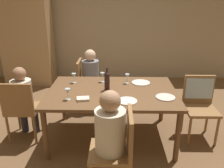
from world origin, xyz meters
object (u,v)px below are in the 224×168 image
(person_woman_host, at_px, (92,75))
(dinner_plate_guest_left, at_px, (165,97))
(chair_near, at_px, (119,146))
(person_man_guest, at_px, (23,97))
(armoire_cabinet, at_px, (27,37))
(chair_left_end, at_px, (21,107))
(wine_bottle_tall_green, at_px, (107,80))
(chair_far_left, at_px, (86,81))
(chair_right_end, at_px, (199,98))
(wine_glass_far, at_px, (127,77))
(dinner_plate_host, at_px, (141,83))
(wine_glass_near_left, at_px, (74,76))
(wine_glass_near_right, at_px, (102,75))
(dinner_plate_guest_right, at_px, (127,101))
(wine_glass_centre, at_px, (68,92))
(person_man_bearded, at_px, (108,135))

(person_woman_host, bearing_deg, dinner_plate_guest_left, 41.76)
(chair_near, bearing_deg, person_man_guest, 53.63)
(armoire_cabinet, height_order, chair_left_end, armoire_cabinet)
(person_woman_host, bearing_deg, wine_bottle_tall_green, 17.97)
(chair_near, bearing_deg, chair_far_left, 16.44)
(chair_right_end, bearing_deg, person_woman_host, -27.34)
(wine_bottle_tall_green, xyz_separation_m, wine_glass_far, (0.29, 0.27, -0.03))
(armoire_cabinet, bearing_deg, dinner_plate_host, -39.98)
(wine_glass_near_left, xyz_separation_m, dinner_plate_host, (1.01, 0.00, -0.10))
(armoire_cabinet, xyz_separation_m, wine_glass_near_left, (1.41, -2.04, -0.24))
(chair_near, distance_m, chair_left_end, 1.63)
(chair_near, height_order, wine_glass_near_right, chair_near)
(chair_far_left, bearing_deg, wine_glass_far, 46.41)
(chair_far_left, relative_size, dinner_plate_guest_right, 3.65)
(armoire_cabinet, relative_size, chair_right_end, 2.37)
(chair_far_left, bearing_deg, wine_glass_near_right, 28.52)
(chair_left_end, height_order, wine_glass_far, chair_left_end)
(wine_glass_centre, relative_size, dinner_plate_guest_left, 0.59)
(wine_glass_centre, bearing_deg, wine_glass_near_right, 58.91)
(chair_near, relative_size, wine_bottle_tall_green, 2.85)
(person_woman_host, relative_size, person_man_bearded, 0.97)
(wine_glass_far, bearing_deg, chair_left_end, -165.52)
(person_man_guest, xyz_separation_m, wine_glass_centre, (0.72, -0.33, 0.23))
(wine_glass_near_left, bearing_deg, dinner_plate_guest_left, -22.85)
(chair_far_left, distance_m, wine_bottle_tall_green, 1.10)
(person_man_guest, distance_m, dinner_plate_guest_right, 1.53)
(chair_far_left, relative_size, wine_glass_centre, 6.17)
(person_man_bearded, height_order, dinner_plate_guest_left, person_man_bearded)
(dinner_plate_host, bearing_deg, wine_glass_centre, -147.96)
(armoire_cabinet, xyz_separation_m, chair_near, (2.08, -3.33, -0.56))
(person_man_bearded, bearing_deg, wine_bottle_tall_green, 2.48)
(wine_glass_far, bearing_deg, person_man_guest, -169.63)
(chair_far_left, relative_size, wine_glass_far, 6.17)
(chair_right_end, xyz_separation_m, person_man_guest, (-2.55, -0.10, 0.04))
(dinner_plate_guest_right, bearing_deg, chair_right_end, 23.90)
(wine_glass_near_right, height_order, wine_glass_far, same)
(wine_glass_near_right, bearing_deg, chair_far_left, 118.52)
(dinner_plate_guest_left, height_order, dinner_plate_guest_right, same)
(chair_near, bearing_deg, person_man_bearded, 90.00)
(chair_right_end, xyz_separation_m, wine_bottle_tall_green, (-1.35, -0.09, 0.30))
(person_man_bearded, bearing_deg, wine_glass_near_left, 23.32)
(person_man_guest, relative_size, wine_glass_near_left, 7.30)
(wine_glass_near_left, bearing_deg, chair_left_end, -150.08)
(wine_glass_centre, height_order, dinner_plate_guest_left, wine_glass_centre)
(person_woman_host, relative_size, dinner_plate_guest_left, 4.42)
(wine_glass_near_left, relative_size, wine_glass_far, 1.00)
(person_woman_host, height_order, wine_glass_far, person_woman_host)
(person_woman_host, distance_m, dinner_plate_host, 1.05)
(wine_glass_near_right, distance_m, dinner_plate_host, 0.60)
(armoire_cabinet, bearing_deg, dinner_plate_guest_left, -43.71)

